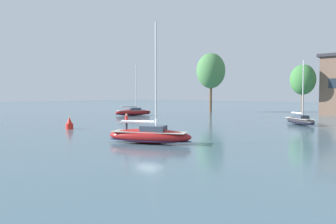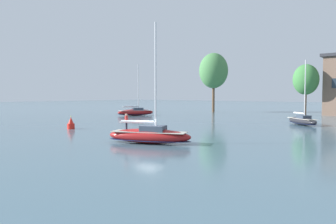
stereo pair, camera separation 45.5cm
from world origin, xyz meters
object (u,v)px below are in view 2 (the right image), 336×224
tree_shore_center (306,80)px  sailboat_moored_near_marina (136,112)px  sailboat_main (149,135)px  tree_shore_left (214,71)px  channel_buoy (71,124)px  sailboat_moored_mid_channel (302,120)px

tree_shore_center → sailboat_moored_near_marina: sailboat_moored_near_marina is taller
sailboat_main → tree_shore_center: bearing=91.4°
sailboat_main → sailboat_moored_near_marina: (-31.78, 29.96, -0.01)m
tree_shore_left → sailboat_moored_near_marina: 27.12m
tree_shore_center → channel_buoy: bearing=-107.7°
tree_shore_center → sailboat_moored_mid_channel: size_ratio=1.15×
tree_shore_left → sailboat_moored_near_marina: bearing=-104.4°
tree_shore_left → channel_buoy: bearing=-81.5°
tree_shore_center → sailboat_moored_mid_channel: (6.96, -24.87, -7.66)m
tree_shore_left → sailboat_main: (25.57, -54.13, -10.62)m
tree_shore_left → sailboat_main: size_ratio=1.36×
tree_shore_center → sailboat_main: bearing=-88.6°
channel_buoy → tree_shore_left: bearing=98.5°
sailboat_main → channel_buoy: sailboat_main is taller
tree_shore_left → channel_buoy: tree_shore_left is taller
sailboat_moored_near_marina → sailboat_moored_mid_channel: 37.43m
sailboat_moored_near_marina → sailboat_main: bearing=-43.3°
tree_shore_center → channel_buoy: (-16.63, -52.25, -7.63)m
tree_shore_center → sailboat_moored_mid_channel: 26.94m
sailboat_moored_mid_channel → channel_buoy: bearing=-130.7°
tree_shore_center → sailboat_main: (1.31, -55.29, -7.55)m
tree_shore_left → tree_shore_center: size_ratio=1.37×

